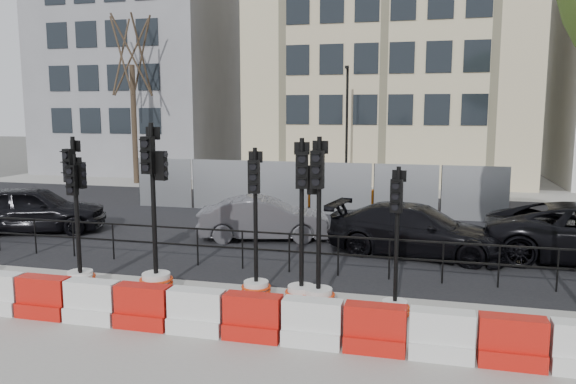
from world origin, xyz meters
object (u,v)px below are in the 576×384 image
(traffic_signal_h, at_px, (395,288))
(car_a, at_px, (33,209))
(car_c, at_px, (417,230))
(traffic_signal_d, at_px, (155,254))

(traffic_signal_h, distance_m, car_a, 12.81)
(car_a, bearing_deg, car_c, -111.24)
(car_a, distance_m, car_c, 12.13)
(traffic_signal_d, bearing_deg, traffic_signal_h, 4.15)
(traffic_signal_d, height_order, traffic_signal_h, traffic_signal_d)
(car_a, bearing_deg, traffic_signal_d, -145.86)
(car_a, bearing_deg, traffic_signal_h, -133.89)
(traffic_signal_h, relative_size, car_a, 0.60)
(traffic_signal_h, bearing_deg, traffic_signal_d, -171.66)
(traffic_signal_d, relative_size, car_c, 0.72)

